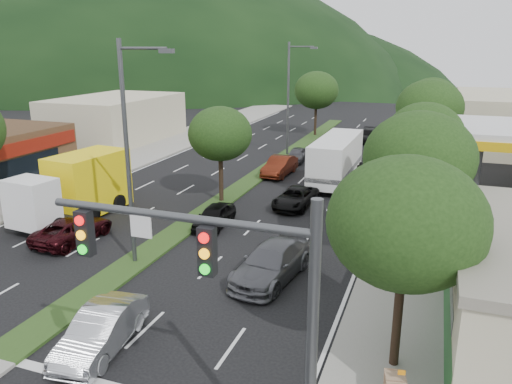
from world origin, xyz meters
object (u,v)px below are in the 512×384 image
at_px(traffic_signal, 239,300).
at_px(tree_r_c, 425,135).
at_px(sedan_silver, 101,330).
at_px(tree_r_d, 430,108).
at_px(streetlight_near, 131,145).
at_px(tree_med_far, 316,90).
at_px(car_queue_a, 214,216).
at_px(car_queue_d, 296,198).
at_px(motorhome, 336,159).
at_px(tree_r_e, 432,99).
at_px(tree_r_a, 406,223).
at_px(suv_maroon, 73,230).
at_px(tree_r_b, 419,158).
at_px(streetlight_mid, 290,94).
at_px(car_queue_b, 272,263).
at_px(car_queue_f, 367,136).
at_px(tree_med_near, 220,134).
at_px(car_queue_e, 297,155).
at_px(box_truck, 78,189).
at_px(car_queue_c, 280,166).

distance_m(traffic_signal, tree_r_c, 21.74).
bearing_deg(sedan_silver, tree_r_d, 64.81).
distance_m(tree_r_d, streetlight_near, 24.97).
relative_size(tree_med_far, car_queue_a, 1.89).
bearing_deg(sedan_silver, car_queue_d, 76.20).
bearing_deg(traffic_signal, motorhome, 96.49).
bearing_deg(tree_r_d, tree_r_e, 90.00).
bearing_deg(tree_r_e, car_queue_d, -108.68).
bearing_deg(tree_r_a, tree_r_e, 90.00).
bearing_deg(car_queue_d, sedan_silver, -92.17).
xyz_separation_m(tree_r_e, suv_maroon, (-16.47, -30.76, -4.26)).
height_order(tree_r_b, streetlight_mid, streetlight_mid).
distance_m(sedan_silver, car_queue_d, 16.99).
relative_size(tree_r_d, tree_med_far, 1.03).
bearing_deg(tree_r_e, streetlight_mid, -149.31).
height_order(tree_r_d, car_queue_d, tree_r_d).
distance_m(car_queue_b, motorhome, 16.71).
relative_size(streetlight_near, sedan_silver, 2.35).
height_order(tree_r_e, car_queue_f, tree_r_e).
bearing_deg(streetlight_near, tree_med_near, 91.18).
bearing_deg(car_queue_f, streetlight_mid, -117.53).
relative_size(tree_r_a, tree_med_far, 0.96).
bearing_deg(car_queue_a, suv_maroon, -145.03).
distance_m(car_queue_e, motorhome, 7.22).
distance_m(tree_r_b, box_truck, 18.93).
height_order(car_queue_b, motorhome, motorhome).
bearing_deg(streetlight_near, sedan_silver, -67.40).
distance_m(tree_r_b, sedan_silver, 14.44).
bearing_deg(tree_r_e, traffic_signal, -94.09).
distance_m(tree_r_b, tree_r_d, 18.00).
distance_m(sedan_silver, box_truck, 14.35).
bearing_deg(car_queue_d, tree_r_b, -37.99).
xyz_separation_m(tree_r_a, sedan_silver, (-9.19, -2.26, -4.12)).
height_order(tree_r_c, tree_r_d, tree_r_d).
bearing_deg(tree_r_c, tree_r_a, -90.00).
height_order(car_queue_b, car_queue_c, car_queue_b).
distance_m(tree_r_c, car_queue_b, 13.28).
bearing_deg(car_queue_b, tree_r_b, 39.40).
relative_size(car_queue_b, motorhome, 0.59).
height_order(car_queue_c, car_queue_d, car_queue_c).
relative_size(tree_r_b, car_queue_e, 1.94).
bearing_deg(car_queue_e, tree_r_c, -47.93).
relative_size(tree_med_near, car_queue_d, 1.40).
height_order(box_truck, motorhome, box_truck).
xyz_separation_m(tree_r_b, sedan_silver, (-9.19, -10.26, -4.33)).
bearing_deg(streetlight_mid, streetlight_near, -90.00).
bearing_deg(streetlight_near, car_queue_a, 77.01).
relative_size(streetlight_near, car_queue_f, 2.15).
distance_m(tree_med_near, car_queue_b, 11.98).
bearing_deg(box_truck, tree_r_b, -175.75).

